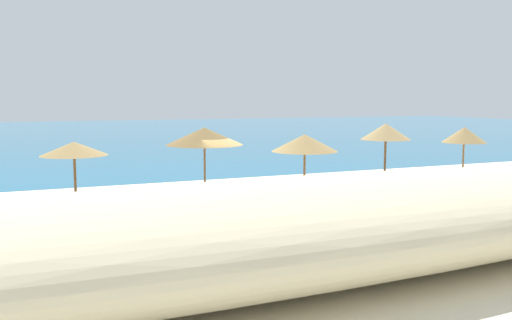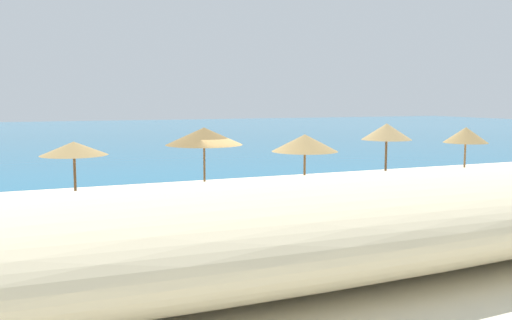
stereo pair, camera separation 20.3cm
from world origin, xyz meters
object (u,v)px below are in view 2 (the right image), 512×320
Objects in this scene: beach_umbrella_3 at (305,143)px; beach_umbrella_1 at (74,149)px; beach_umbrella_2 at (204,136)px; beach_umbrella_4 at (387,132)px; beach_umbrella_5 at (466,135)px; lounge_chair_1 at (400,187)px; beach_ball at (13,211)px.

beach_umbrella_1 is at bearing 176.63° from beach_umbrella_3.
beach_umbrella_2 is at bearing -179.08° from beach_umbrella_3.
beach_umbrella_2 reaches higher than beach_umbrella_4.
beach_umbrella_1 is at bearing 172.69° from beach_umbrella_2.
beach_umbrella_1 is 0.94× the size of beach_umbrella_5.
beach_umbrella_1 is 0.86× the size of beach_umbrella_4.
beach_umbrella_2 reaches higher than lounge_chair_1.
beach_umbrella_3 reaches higher than lounge_chair_1.
beach_umbrella_1 is 12.28m from beach_umbrella_4.
beach_umbrella_3 is 0.96× the size of beach_umbrella_5.
beach_umbrella_2 is 1.91× the size of lounge_chair_1.
beach_umbrella_4 is (12.27, -0.12, 0.28)m from beach_umbrella_1.
beach_umbrella_1 is 0.86× the size of beach_umbrella_2.
beach_umbrella_5 reaches higher than beach_umbrella_1.
beach_umbrella_3 is at bearing -174.72° from beach_umbrella_4.
beach_ball is at bearing 177.04° from beach_umbrella_5.
beach_umbrella_1 is at bearing 179.13° from beach_umbrella_5.
beach_umbrella_3 is 4.30m from lounge_chair_1.
beach_umbrella_5 is 8.45× the size of beach_ball.
beach_umbrella_4 is at bearing 3.10° from beach_umbrella_2.
beach_umbrella_1 reaches higher than lounge_chair_1.
beach_umbrella_2 is at bearing -176.90° from beach_umbrella_4.
beach_umbrella_2 is at bearing -7.31° from beach_umbrella_1.
beach_umbrella_4 reaches higher than beach_ball.
beach_ball is at bearing 168.66° from beach_umbrella_2.
beach_ball is (-14.04, 2.01, -0.23)m from lounge_chair_1.
beach_umbrella_3 is 8.09m from beach_umbrella_5.
beach_ball is at bearing 91.32° from lounge_chair_1.
beach_umbrella_4 is at bearing 1.13° from lounge_chair_1.
beach_ball is at bearing 176.71° from beach_umbrella_4.
beach_umbrella_2 is 6.80m from beach_ball.
lounge_chair_1 is at bearing -8.14° from beach_ball.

